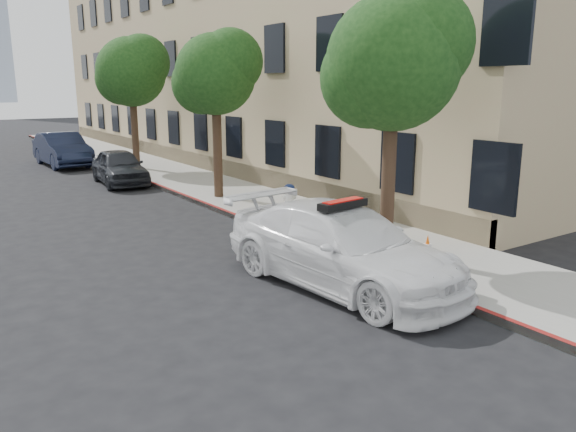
% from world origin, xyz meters
% --- Properties ---
extents(ground, '(120.00, 120.00, 0.00)m').
position_xyz_m(ground, '(0.00, 0.00, 0.00)').
color(ground, black).
rests_on(ground, ground).
extents(sidewalk, '(3.20, 50.00, 0.15)m').
position_xyz_m(sidewalk, '(3.60, 10.00, 0.07)').
color(sidewalk, gray).
rests_on(sidewalk, ground).
extents(curb_strip, '(0.12, 50.00, 0.15)m').
position_xyz_m(curb_strip, '(2.06, 10.00, 0.07)').
color(curb_strip, maroon).
rests_on(curb_strip, ground).
extents(building, '(8.00, 36.00, 10.00)m').
position_xyz_m(building, '(9.20, 15.00, 5.00)').
color(building, tan).
rests_on(building, ground).
extents(tree_near, '(2.92, 2.82, 5.62)m').
position_xyz_m(tree_near, '(2.93, -2.01, 4.27)').
color(tree_near, black).
rests_on(tree_near, sidewalk).
extents(tree_mid, '(2.77, 2.64, 5.43)m').
position_xyz_m(tree_mid, '(2.93, 5.99, 4.16)').
color(tree_mid, black).
rests_on(tree_mid, sidewalk).
extents(tree_far, '(3.10, 3.00, 5.81)m').
position_xyz_m(tree_far, '(2.93, 13.99, 4.39)').
color(tree_far, black).
rests_on(tree_far, sidewalk).
extents(police_car, '(2.79, 5.55, 1.70)m').
position_xyz_m(police_car, '(1.10, -2.66, 0.78)').
color(police_car, white).
rests_on(police_car, ground).
extents(parked_car_mid, '(1.94, 4.13, 1.37)m').
position_xyz_m(parked_car_mid, '(1.20, 11.11, 0.68)').
color(parked_car_mid, black).
rests_on(parked_car_mid, ground).
extents(parked_car_far, '(1.87, 4.87, 1.58)m').
position_xyz_m(parked_car_far, '(0.55, 17.65, 0.79)').
color(parked_car_far, black).
rests_on(parked_car_far, ground).
extents(fire_hydrant, '(0.40, 0.37, 0.95)m').
position_xyz_m(fire_hydrant, '(3.15, 2.14, 0.62)').
color(fire_hydrant, white).
rests_on(fire_hydrant, sidewalk).
extents(traffic_cone, '(0.53, 0.53, 0.78)m').
position_xyz_m(traffic_cone, '(2.71, -3.36, 0.54)').
color(traffic_cone, black).
rests_on(traffic_cone, sidewalk).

